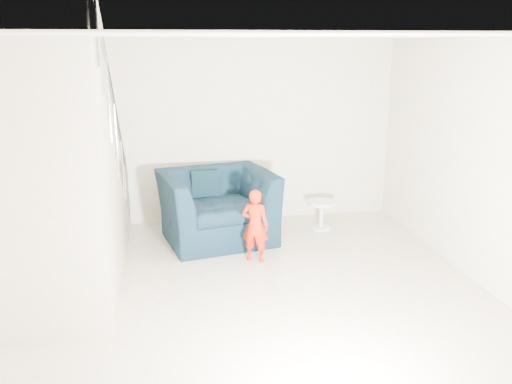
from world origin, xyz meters
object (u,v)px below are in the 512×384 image
side_table (321,210)px  toddler (255,225)px  armchair (217,206)px  staircase (67,208)px

side_table → toddler: bearing=-138.5°
armchair → staircase: bearing=-153.9°
toddler → side_table: toddler is taller
armchair → toddler: 0.93m
side_table → armchair: bearing=-173.6°
side_table → staircase: staircase is taller
armchair → side_table: size_ratio=3.49×
staircase → toddler: bearing=13.3°
armchair → side_table: bearing=-5.5°
armchair → staircase: 2.24m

